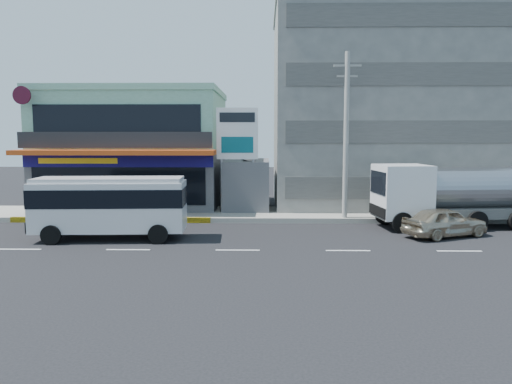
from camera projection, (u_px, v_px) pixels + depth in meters
The scene contains 12 objects.
ground at pixel (238, 250), 22.61m from camera, with size 120.00×120.00×0.00m, color black.
sidewalk at pixel (324, 214), 31.94m from camera, with size 70.00×5.00×0.30m, color gray.
shop_building at pixel (138, 152), 36.16m from camera, with size 12.40×11.70×8.00m.
concrete_building at pixel (384, 110), 36.54m from camera, with size 16.00×12.00×14.00m, color gray.
gap_structure at pixel (247, 185), 34.34m from camera, with size 3.00×6.00×3.50m, color #414246.
satellite_dish at pixel (246, 160), 33.14m from camera, with size 1.50×1.50×0.15m, color slate.
billboard at pixel (237, 140), 31.20m from camera, with size 2.60×0.18×6.90m.
utility_pole_near at pixel (346, 136), 29.28m from camera, with size 1.60×0.30×10.00m.
minibus at pixel (110, 203), 24.78m from camera, with size 7.55×2.95×3.11m.
sedan at pixel (445, 222), 25.55m from camera, with size 1.83×4.54×1.55m, color #BCAC90.
tanker_truck at pixel (450, 194), 27.98m from camera, with size 9.28×3.78×3.56m.
motorcycle_rider at pixel (133, 210), 29.39m from camera, with size 2.07×1.27×2.51m.
Camera 1 is at (1.23, -22.15, 5.18)m, focal length 35.00 mm.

